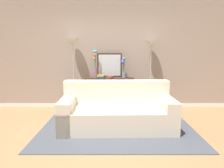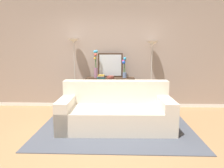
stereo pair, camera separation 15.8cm
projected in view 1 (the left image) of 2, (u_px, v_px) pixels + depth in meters
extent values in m
cube|color=#9E754C|center=(100.00, 141.00, 3.42)|extent=(16.00, 16.00, 0.02)
cube|color=white|center=(105.00, 104.00, 5.55)|extent=(12.00, 0.15, 0.09)
cube|color=gray|center=(104.00, 48.00, 5.31)|extent=(12.00, 0.14, 2.89)
cube|color=#474C56|center=(117.00, 130.00, 3.86)|extent=(2.89, 1.86, 0.01)
cube|color=beige|center=(117.00, 118.00, 3.92)|extent=(2.13, 1.02, 0.42)
cube|color=beige|center=(116.00, 92.00, 4.20)|extent=(2.11, 0.31, 0.46)
cube|color=beige|center=(68.00, 114.00, 3.88)|extent=(0.26, 0.98, 0.60)
cube|color=beige|center=(166.00, 113.00, 3.93)|extent=(0.26, 0.98, 0.60)
cube|color=#382619|center=(109.00, 78.00, 5.06)|extent=(1.19, 0.33, 0.03)
cube|color=#382619|center=(109.00, 104.00, 5.16)|extent=(1.09, 0.28, 0.01)
cube|color=#382619|center=(86.00, 96.00, 4.98)|extent=(0.05, 0.05, 0.79)
cube|color=#382619|center=(133.00, 96.00, 4.99)|extent=(0.05, 0.05, 0.79)
cube|color=#382619|center=(87.00, 93.00, 5.26)|extent=(0.05, 0.05, 0.79)
cube|color=#382619|center=(132.00, 93.00, 5.27)|extent=(0.05, 0.05, 0.79)
cylinder|color=#B7B2A8|center=(74.00, 108.00, 5.28)|extent=(0.26, 0.26, 0.02)
cylinder|color=#B7B2A8|center=(74.00, 76.00, 5.15)|extent=(0.02, 0.02, 1.64)
cone|color=silver|center=(72.00, 41.00, 5.01)|extent=(0.28, 0.28, 0.10)
cylinder|color=#B7B2A8|center=(149.00, 108.00, 5.28)|extent=(0.26, 0.26, 0.02)
cylinder|color=#B7B2A8|center=(150.00, 77.00, 5.15)|extent=(0.02, 0.02, 1.58)
cone|color=silver|center=(151.00, 43.00, 5.02)|extent=(0.28, 0.28, 0.10)
cube|color=#382619|center=(109.00, 65.00, 5.14)|extent=(0.62, 0.02, 0.60)
cube|color=silver|center=(109.00, 65.00, 5.13)|extent=(0.55, 0.01, 0.53)
cylinder|color=gray|center=(95.00, 73.00, 5.02)|extent=(0.09, 0.09, 0.25)
cylinder|color=#3D7538|center=(95.00, 60.00, 4.98)|extent=(0.06, 0.03, 0.39)
sphere|color=#429FC7|center=(95.00, 51.00, 4.97)|extent=(0.07, 0.07, 0.07)
cylinder|color=#3D7538|center=(95.00, 63.00, 4.97)|extent=(0.02, 0.01, 0.23)
sphere|color=gold|center=(94.00, 58.00, 4.94)|extent=(0.05, 0.05, 0.05)
cylinder|color=#3D7538|center=(94.00, 60.00, 4.96)|extent=(0.05, 0.04, 0.39)
sphere|color=#32B1E8|center=(94.00, 52.00, 4.91)|extent=(0.06, 0.06, 0.06)
cylinder|color=#3D7538|center=(95.00, 61.00, 4.96)|extent=(0.03, 0.01, 0.32)
sphere|color=#DA5746|center=(95.00, 55.00, 4.92)|extent=(0.07, 0.07, 0.07)
cylinder|color=#6B84AD|center=(124.00, 75.00, 5.05)|extent=(0.10, 0.10, 0.13)
cylinder|color=#3D7538|center=(123.00, 67.00, 5.03)|extent=(0.03, 0.04, 0.27)
sphere|color=#D63C86|center=(123.00, 61.00, 5.02)|extent=(0.07, 0.07, 0.07)
cylinder|color=#3D7538|center=(123.00, 67.00, 5.01)|extent=(0.02, 0.02, 0.25)
sphere|color=blue|center=(123.00, 62.00, 4.98)|extent=(0.07, 0.07, 0.07)
cylinder|color=#3D7538|center=(124.00, 65.00, 5.00)|extent=(0.03, 0.01, 0.34)
sphere|color=#2B9DCE|center=(124.00, 59.00, 4.95)|extent=(0.07, 0.07, 0.07)
cylinder|color=#3D7538|center=(124.00, 66.00, 5.03)|extent=(0.05, 0.01, 0.32)
sphere|color=blue|center=(124.00, 59.00, 5.02)|extent=(0.07, 0.07, 0.07)
cylinder|color=brown|center=(110.00, 77.00, 4.96)|extent=(0.17, 0.17, 0.05)
torus|color=brown|center=(110.00, 76.00, 4.95)|extent=(0.17, 0.17, 0.01)
cube|color=#1E7075|center=(100.00, 78.00, 4.97)|extent=(0.20, 0.17, 0.01)
cube|color=#2D2D33|center=(101.00, 77.00, 4.97)|extent=(0.18, 0.16, 0.02)
cube|color=tan|center=(100.00, 76.00, 4.98)|extent=(0.17, 0.14, 0.02)
cube|color=gold|center=(101.00, 75.00, 4.97)|extent=(0.16, 0.14, 0.02)
cube|color=slate|center=(91.00, 108.00, 5.18)|extent=(0.06, 0.17, 0.10)
cube|color=#2D2D33|center=(94.00, 108.00, 5.18)|extent=(0.06, 0.14, 0.10)
cube|color=gold|center=(96.00, 108.00, 5.18)|extent=(0.05, 0.17, 0.12)
cube|color=navy|center=(98.00, 107.00, 5.18)|extent=(0.05, 0.15, 0.13)
cube|color=#B77F33|center=(99.00, 107.00, 5.18)|extent=(0.03, 0.14, 0.13)
cube|color=#1E7075|center=(101.00, 108.00, 5.18)|extent=(0.04, 0.14, 0.10)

